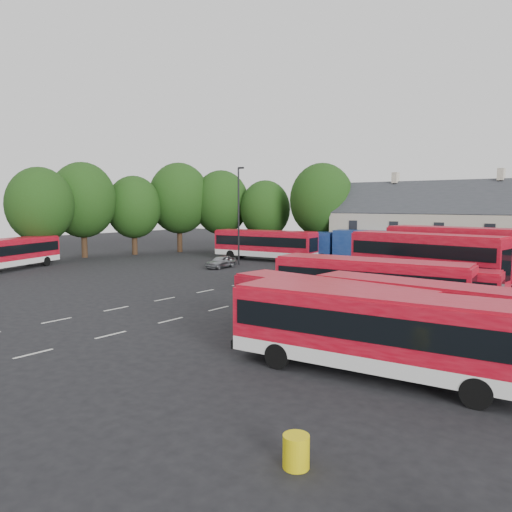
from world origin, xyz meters
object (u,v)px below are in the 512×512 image
Objects in this scene: bus_row_a at (378,327)px; lamppost at (239,213)px; bus_west at (11,251)px; box_truck at (352,245)px; silver_car at (221,262)px; grit_bin at (296,451)px; bus_dd_south at (425,260)px.

lamppost reaches higher than bus_row_a.
bus_west is at bearing 165.16° from bus_row_a.
bus_west is 35.31m from box_truck.
bus_row_a is 42.15m from bus_west.
lamppost is at bearing -62.17° from bus_west.
grit_bin is at bearing -48.22° from silver_car.
lamppost is at bearing 92.11° from silver_car.
bus_west is at bearing 162.16° from grit_bin.
box_truck is 2.30× the size of silver_car.
bus_dd_south is 22.91m from lamppost.
box_truck reaches higher than bus_west.
bus_west is at bearing -145.62° from box_truck.
bus_dd_south is 0.98× the size of bus_west.
bus_row_a is 1.04× the size of bus_west.
grit_bin is at bearing -86.67° from bus_row_a.
box_truck is (-17.73, 32.44, 0.10)m from bus_row_a.
lamppost reaches higher than bus_dd_south.
box_truck is (-13.19, 14.51, -0.48)m from bus_dd_south.
bus_west is (-37.11, -11.46, -0.65)m from bus_dd_south.
bus_row_a is at bearing -40.76° from silver_car.
box_truck reaches higher than bus_row_a.
bus_row_a reaches higher than bus_west.
bus_dd_south reaches higher than box_truck.
bus_dd_south is at bearing 102.83° from grit_bin.
bus_dd_south is 25.99m from grit_bin.
bus_west is (-41.66, 6.47, -0.07)m from bus_row_a.
lamppost is (-26.56, 23.50, 3.60)m from bus_row_a.
bus_row_a is at bearing -74.30° from box_truck.
bus_dd_south is at bearing -9.30° from silver_car.
grit_bin is (1.21, -7.33, -1.52)m from bus_row_a.
bus_dd_south is at bearing -93.46° from bus_west.
bus_west is at bearing -141.07° from silver_car.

